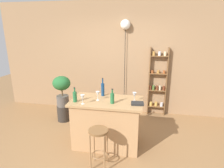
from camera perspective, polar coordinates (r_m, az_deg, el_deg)
ground at (r=3.52m, az=-2.58°, el=-20.38°), size 12.00×12.00×0.00m
back_wall at (r=4.80m, az=2.44°, el=7.80°), size 6.40×0.10×2.80m
kitchen_counter at (r=3.53m, az=-1.56°, el=-11.68°), size 1.28×0.72×0.89m
bar_stool at (r=2.99m, az=-4.08°, el=-16.69°), size 0.30×0.30×0.65m
spice_shelf at (r=4.75m, az=13.77°, el=0.55°), size 0.44×0.12×1.72m
plant_stool at (r=4.66m, az=-14.57°, el=-8.56°), size 0.30×0.30×0.38m
potted_plant at (r=4.44m, az=-15.12°, el=-1.25°), size 0.41×0.37×0.72m
bottle_vinegar at (r=3.18m, az=0.08°, el=-4.28°), size 0.07×0.07×0.26m
bottle_soda_blue at (r=3.53m, az=-2.85°, el=-1.57°), size 0.06×0.06×0.35m
bottle_olive_oil at (r=3.31m, az=-11.30°, el=-3.75°), size 0.07×0.07×0.26m
wine_glass_left at (r=3.18m, az=-9.04°, el=-4.09°), size 0.07×0.07×0.16m
wine_glass_center at (r=3.28m, az=6.90°, el=-3.35°), size 0.07×0.07×0.16m
wine_glass_right at (r=3.32m, az=-4.40°, el=-3.06°), size 0.07×0.07×0.16m
cookbook at (r=3.19m, az=7.79°, el=-5.91°), size 0.22×0.17×0.03m
pendant_globe_light at (r=4.62m, az=4.15°, el=17.41°), size 0.24×0.24×2.35m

